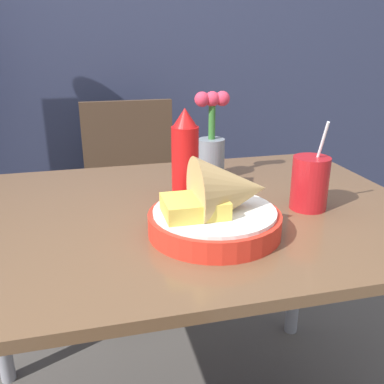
{
  "coord_description": "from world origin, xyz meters",
  "views": [
    {
      "loc": [
        -0.21,
        -0.96,
        1.14
      ],
      "look_at": [
        0.02,
        -0.04,
        0.79
      ],
      "focal_mm": 40.0,
      "sensor_mm": 36.0,
      "label": 1
    }
  ],
  "objects_px": {
    "chair_far_window": "(132,185)",
    "flower_vase": "(212,143)",
    "drink_cup": "(310,185)",
    "ketchup_bottle": "(185,155)",
    "food_basket": "(220,207)"
  },
  "relations": [
    {
      "from": "chair_far_window",
      "to": "flower_vase",
      "type": "height_order",
      "value": "flower_vase"
    },
    {
      "from": "chair_far_window",
      "to": "drink_cup",
      "type": "distance_m",
      "value": 1.01
    },
    {
      "from": "ketchup_bottle",
      "to": "drink_cup",
      "type": "height_order",
      "value": "ketchup_bottle"
    },
    {
      "from": "food_basket",
      "to": "drink_cup",
      "type": "height_order",
      "value": "drink_cup"
    },
    {
      "from": "ketchup_bottle",
      "to": "flower_vase",
      "type": "height_order",
      "value": "flower_vase"
    },
    {
      "from": "drink_cup",
      "to": "flower_vase",
      "type": "distance_m",
      "value": 0.34
    },
    {
      "from": "ketchup_bottle",
      "to": "drink_cup",
      "type": "xyz_separation_m",
      "value": [
        0.28,
        -0.15,
        -0.05
      ]
    },
    {
      "from": "food_basket",
      "to": "drink_cup",
      "type": "distance_m",
      "value": 0.27
    },
    {
      "from": "food_basket",
      "to": "ketchup_bottle",
      "type": "distance_m",
      "value": 0.24
    },
    {
      "from": "drink_cup",
      "to": "ketchup_bottle",
      "type": "bearing_deg",
      "value": 151.45
    },
    {
      "from": "drink_cup",
      "to": "flower_vase",
      "type": "xyz_separation_m",
      "value": [
        -0.16,
        0.29,
        0.04
      ]
    },
    {
      "from": "food_basket",
      "to": "flower_vase",
      "type": "relative_size",
      "value": 1.12
    },
    {
      "from": "ketchup_bottle",
      "to": "drink_cup",
      "type": "bearing_deg",
      "value": -28.55
    },
    {
      "from": "food_basket",
      "to": "drink_cup",
      "type": "xyz_separation_m",
      "value": [
        0.25,
        0.08,
        0.0
      ]
    },
    {
      "from": "chair_far_window",
      "to": "ketchup_bottle",
      "type": "bearing_deg",
      "value": -85.14
    }
  ]
}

